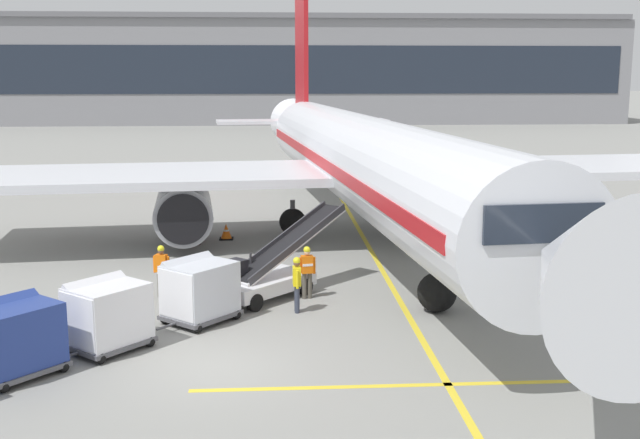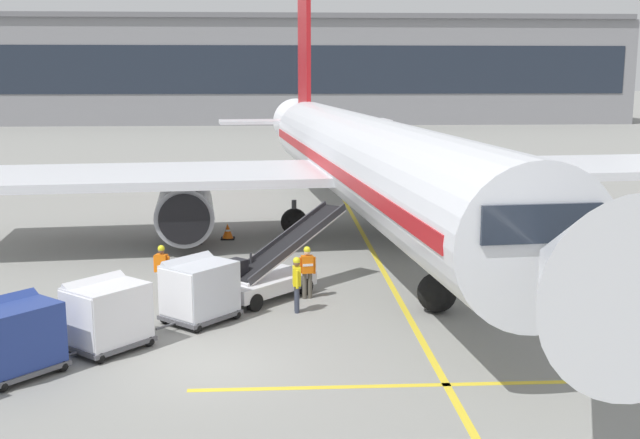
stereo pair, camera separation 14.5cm
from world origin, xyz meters
TOP-DOWN VIEW (x-y plane):
  - ground_plane at (0.00, 0.00)m, footprint 600.00×600.00m
  - parked_airplane at (5.47, 15.54)m, footprint 35.33×45.16m
  - belt_loader at (1.45, 6.24)m, footprint 4.64×4.78m
  - baggage_cart_lead at (-0.64, 3.77)m, footprint 2.52×2.58m
  - baggage_cart_second at (-2.87, 1.50)m, footprint 2.52×2.58m
  - baggage_cart_third at (-4.72, -0.20)m, footprint 2.52×2.58m
  - ground_crew_by_loader at (-2.08, 6.43)m, footprint 0.55×0.34m
  - ground_crew_by_carts at (2.29, 4.49)m, footprint 0.26×0.57m
  - ground_crew_marshaller at (2.67, 5.97)m, footprint 0.56×0.31m
  - safety_cone_engine_keepout at (-1.79, 14.63)m, footprint 0.53×0.53m
  - safety_cone_wingtip at (-0.47, 15.47)m, footprint 0.61×0.61m
  - apron_guidance_line_lead_in at (5.66, 14.72)m, footprint 0.20×110.00m
  - apron_guidance_line_stop_bar at (5.56, -1.44)m, footprint 12.00×0.20m
  - terminal_building at (-7.84, 100.99)m, footprint 122.28×19.00m

SIDE VIEW (x-z plane):
  - ground_plane at x=0.00m, z-range 0.00..0.00m
  - apron_guidance_line_lead_in at x=5.66m, z-range 0.00..0.01m
  - apron_guidance_line_stop_bar at x=5.56m, z-range 0.00..0.01m
  - safety_cone_engine_keepout at x=-1.79m, z-range -0.01..0.60m
  - safety_cone_wingtip at x=-0.47m, z-range -0.01..0.68m
  - belt_loader at x=1.45m, z-range -0.54..2.20m
  - ground_crew_by_loader at x=-2.08m, z-range 0.13..1.87m
  - ground_crew_by_carts at x=2.29m, z-range 0.13..1.87m
  - ground_crew_marshaller at x=2.67m, z-range 0.13..1.87m
  - baggage_cart_lead at x=-0.64m, z-range 0.04..1.96m
  - baggage_cart_second at x=-2.87m, z-range 0.04..1.96m
  - baggage_cart_third at x=-4.72m, z-range 0.04..1.96m
  - parked_airplane at x=5.47m, z-range -3.95..10.88m
  - terminal_building at x=-7.84m, z-range -0.05..15.38m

